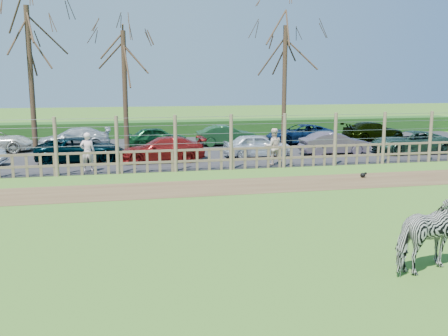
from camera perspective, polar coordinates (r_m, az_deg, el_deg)
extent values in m
plane|color=#5D8F3C|center=(14.41, -1.83, -6.19)|extent=(120.00, 120.00, 0.00)
cube|color=brown|center=(18.72, -4.28, -2.35)|extent=(34.00, 2.80, 0.01)
cube|color=#232326|center=(28.50, -7.02, 1.98)|extent=(44.00, 13.00, 0.04)
cube|color=#1E4716|center=(35.37, -8.06, 4.42)|extent=(46.00, 2.00, 1.10)
cube|color=brown|center=(22.04, -5.53, 0.73)|extent=(30.00, 0.06, 0.10)
cube|color=brown|center=(21.97, -5.56, 2.01)|extent=(30.00, 0.06, 0.10)
cylinder|color=brown|center=(21.94, -18.66, 2.30)|extent=(0.16, 0.16, 2.50)
cylinder|color=brown|center=(21.79, -12.12, 2.56)|extent=(0.16, 0.16, 2.50)
cylinder|color=brown|center=(21.93, -5.57, 2.79)|extent=(0.16, 0.16, 2.50)
cylinder|color=brown|center=(22.34, 0.82, 2.98)|extent=(0.16, 0.16, 2.50)
cylinder|color=brown|center=(23.03, 6.91, 3.12)|extent=(0.16, 0.16, 2.50)
cylinder|color=brown|center=(23.95, 12.58, 3.22)|extent=(0.16, 0.16, 2.50)
cylinder|color=brown|center=(25.09, 17.79, 3.29)|extent=(0.16, 0.16, 2.50)
cylinder|color=brown|center=(26.42, 22.51, 3.32)|extent=(0.16, 0.16, 2.50)
cylinder|color=gray|center=(21.93, -5.57, 2.79)|extent=(30.00, 0.02, 0.02)
cylinder|color=gray|center=(21.88, -5.59, 3.83)|extent=(30.00, 0.02, 0.02)
cylinder|color=gray|center=(21.84, -5.61, 4.87)|extent=(30.00, 0.02, 0.02)
cylinder|color=gray|center=(21.81, -5.62, 5.79)|extent=(30.00, 0.02, 0.02)
cylinder|color=#3D2B1E|center=(26.42, -21.15, 8.86)|extent=(0.26, 0.26, 7.50)
cylinder|color=#3D2B1E|center=(27.12, -11.23, 8.30)|extent=(0.26, 0.26, 6.50)
cylinder|color=#3D2B1E|center=(29.18, 6.91, 9.04)|extent=(0.26, 0.26, 7.00)
imported|color=gray|center=(11.52, 22.88, -7.01)|extent=(2.13, 1.58, 1.64)
imported|color=silver|center=(22.48, -15.33, 1.76)|extent=(0.64, 0.44, 1.72)
imported|color=beige|center=(23.59, 5.66, 2.46)|extent=(0.87, 0.70, 1.72)
sphere|color=black|center=(21.47, 15.57, -0.80)|extent=(0.21, 0.21, 0.21)
sphere|color=black|center=(21.52, 15.88, -0.60)|extent=(0.10, 0.10, 0.10)
imported|color=black|center=(25.23, -16.01, 2.02)|extent=(4.33, 2.01, 1.20)
imported|color=maroon|center=(24.58, -7.03, 2.13)|extent=(4.15, 1.73, 1.20)
imported|color=silver|center=(25.86, 3.84, 2.58)|extent=(3.55, 1.49, 1.20)
imported|color=#615466|center=(27.30, 12.47, 2.77)|extent=(3.65, 1.31, 1.20)
imported|color=#254737|center=(29.02, 20.48, 2.79)|extent=(4.34, 2.05, 1.20)
imported|color=#ADB5B9|center=(30.10, -16.78, 3.25)|extent=(4.23, 1.94, 1.20)
imported|color=#114B22|center=(29.70, -7.63, 3.51)|extent=(3.61, 1.64, 1.20)
imported|color=#1C4924|center=(30.32, 0.31, 3.73)|extent=(3.64, 1.27, 1.20)
imported|color=#0E244C|center=(31.54, 8.74, 3.87)|extent=(4.44, 2.27, 1.20)
imported|color=black|center=(34.19, 16.70, 4.04)|extent=(4.27, 2.05, 1.20)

